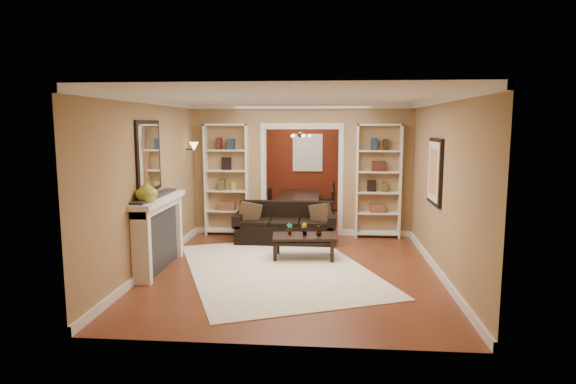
# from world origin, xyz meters

# --- Properties ---
(floor) EXTENTS (8.00, 8.00, 0.00)m
(floor) POSITION_xyz_m (0.00, 0.00, 0.00)
(floor) COLOR brown
(floor) RESTS_ON ground
(ceiling) EXTENTS (8.00, 8.00, 0.00)m
(ceiling) POSITION_xyz_m (0.00, 0.00, 2.70)
(ceiling) COLOR white
(ceiling) RESTS_ON ground
(wall_back) EXTENTS (8.00, 0.00, 8.00)m
(wall_back) POSITION_xyz_m (0.00, 4.00, 1.35)
(wall_back) COLOR #A27F55
(wall_back) RESTS_ON ground
(wall_front) EXTENTS (8.00, 0.00, 8.00)m
(wall_front) POSITION_xyz_m (0.00, -4.00, 1.35)
(wall_front) COLOR #A27F55
(wall_front) RESTS_ON ground
(wall_left) EXTENTS (0.00, 8.00, 8.00)m
(wall_left) POSITION_xyz_m (-2.25, 0.00, 1.35)
(wall_left) COLOR #A27F55
(wall_left) RESTS_ON ground
(wall_right) EXTENTS (0.00, 8.00, 8.00)m
(wall_right) POSITION_xyz_m (2.25, 0.00, 1.35)
(wall_right) COLOR #A27F55
(wall_right) RESTS_ON ground
(partition_wall) EXTENTS (4.50, 0.15, 2.70)m
(partition_wall) POSITION_xyz_m (0.00, 1.20, 1.35)
(partition_wall) COLOR #A27F55
(partition_wall) RESTS_ON floor
(red_back_panel) EXTENTS (4.44, 0.04, 2.64)m
(red_back_panel) POSITION_xyz_m (0.00, 3.97, 1.32)
(red_back_panel) COLOR maroon
(red_back_panel) RESTS_ON floor
(dining_window) EXTENTS (0.78, 0.03, 0.98)m
(dining_window) POSITION_xyz_m (0.00, 3.93, 1.55)
(dining_window) COLOR #8CA5CC
(dining_window) RESTS_ON wall_back
(area_rug) EXTENTS (3.88, 4.48, 0.01)m
(area_rug) POSITION_xyz_m (-0.24, -1.34, 0.01)
(area_rug) COLOR white
(area_rug) RESTS_ON floor
(sofa) EXTENTS (1.96, 0.85, 0.77)m
(sofa) POSITION_xyz_m (-0.29, 0.45, 0.38)
(sofa) COLOR black
(sofa) RESTS_ON floor
(pillow_left) EXTENTS (0.44, 0.20, 0.43)m
(pillow_left) POSITION_xyz_m (-0.98, 0.43, 0.59)
(pillow_left) COLOR brown
(pillow_left) RESTS_ON sofa
(pillow_right) EXTENTS (0.43, 0.32, 0.42)m
(pillow_right) POSITION_xyz_m (0.41, 0.43, 0.59)
(pillow_right) COLOR brown
(pillow_right) RESTS_ON sofa
(coffee_table) EXTENTS (1.13, 0.68, 0.41)m
(coffee_table) POSITION_xyz_m (0.14, -0.69, 0.20)
(coffee_table) COLOR black
(coffee_table) RESTS_ON floor
(plant_left) EXTENTS (0.13, 0.10, 0.21)m
(plant_left) POSITION_xyz_m (-0.11, -0.69, 0.51)
(plant_left) COLOR #336626
(plant_left) RESTS_ON coffee_table
(plant_center) EXTENTS (0.15, 0.15, 0.21)m
(plant_center) POSITION_xyz_m (0.14, -0.69, 0.51)
(plant_center) COLOR #336626
(plant_center) RESTS_ON coffee_table
(plant_right) EXTENTS (0.13, 0.13, 0.18)m
(plant_right) POSITION_xyz_m (0.39, -0.69, 0.50)
(plant_right) COLOR #336626
(plant_right) RESTS_ON coffee_table
(bookshelf_left) EXTENTS (0.90, 0.30, 2.30)m
(bookshelf_left) POSITION_xyz_m (-1.55, 1.03, 1.15)
(bookshelf_left) COLOR white
(bookshelf_left) RESTS_ON floor
(bookshelf_right) EXTENTS (0.90, 0.30, 2.30)m
(bookshelf_right) POSITION_xyz_m (1.55, 1.03, 1.15)
(bookshelf_right) COLOR white
(bookshelf_right) RESTS_ON floor
(fireplace) EXTENTS (0.32, 1.70, 1.16)m
(fireplace) POSITION_xyz_m (-2.09, -1.50, 0.58)
(fireplace) COLOR white
(fireplace) RESTS_ON floor
(vase) EXTENTS (0.42, 0.42, 0.33)m
(vase) POSITION_xyz_m (-2.09, -2.00, 1.33)
(vase) COLOR #999F33
(vase) RESTS_ON fireplace
(mirror) EXTENTS (0.03, 0.95, 1.10)m
(mirror) POSITION_xyz_m (-2.23, -1.50, 1.80)
(mirror) COLOR silver
(mirror) RESTS_ON wall_left
(wall_sconce) EXTENTS (0.18, 0.18, 0.22)m
(wall_sconce) POSITION_xyz_m (-2.15, 0.55, 1.83)
(wall_sconce) COLOR #FFE0A5
(wall_sconce) RESTS_ON wall_left
(framed_art) EXTENTS (0.04, 0.85, 1.05)m
(framed_art) POSITION_xyz_m (2.21, -1.00, 1.55)
(framed_art) COLOR black
(framed_art) RESTS_ON wall_right
(dining_table) EXTENTS (1.78, 0.99, 0.63)m
(dining_table) POSITION_xyz_m (-0.12, 2.62, 0.31)
(dining_table) COLOR black
(dining_table) RESTS_ON floor
(dining_chair_nw) EXTENTS (0.55, 0.55, 0.84)m
(dining_chair_nw) POSITION_xyz_m (-0.67, 2.32, 0.42)
(dining_chair_nw) COLOR black
(dining_chair_nw) RESTS_ON floor
(dining_chair_ne) EXTENTS (0.48, 0.48, 0.80)m
(dining_chair_ne) POSITION_xyz_m (0.43, 2.32, 0.40)
(dining_chair_ne) COLOR black
(dining_chair_ne) RESTS_ON floor
(dining_chair_sw) EXTENTS (0.46, 0.46, 0.77)m
(dining_chair_sw) POSITION_xyz_m (-0.67, 2.92, 0.39)
(dining_chair_sw) COLOR black
(dining_chair_sw) RESTS_ON floor
(dining_chair_se) EXTENTS (0.60, 0.60, 0.93)m
(dining_chair_se) POSITION_xyz_m (0.43, 2.92, 0.47)
(dining_chair_se) COLOR black
(dining_chair_se) RESTS_ON floor
(chandelier) EXTENTS (0.50, 0.50, 0.30)m
(chandelier) POSITION_xyz_m (0.00, 2.70, 2.02)
(chandelier) COLOR #372B19
(chandelier) RESTS_ON ceiling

